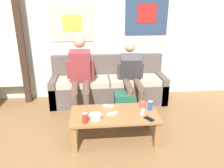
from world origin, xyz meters
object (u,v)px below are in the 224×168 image
at_px(person_seated_teen, 132,75).
at_px(drink_can_red, 85,118).
at_px(backpack, 124,106).
at_px(game_controller_near_left, 109,106).
at_px(game_controller_near_right, 143,112).
at_px(person_seated_adult, 81,74).
at_px(game_controller_far_center, 112,114).
at_px(pillar_candle, 143,104).
at_px(couch, 109,86).
at_px(coffee_table, 114,117).
at_px(ceramic_bowl, 96,116).
at_px(drink_can_blue, 150,106).
at_px(cell_phone, 149,119).

distance_m(person_seated_teen, drink_can_red, 1.39).
height_order(person_seated_teen, drink_can_red, person_seated_teen).
bearing_deg(backpack, game_controller_near_left, -126.28).
bearing_deg(game_controller_near_right, person_seated_adult, 133.05).
xyz_separation_m(person_seated_teen, game_controller_far_center, (-0.43, -0.96, -0.22)).
bearing_deg(game_controller_near_left, drink_can_red, -127.76).
height_order(person_seated_adult, backpack, person_seated_adult).
bearing_deg(game_controller_near_left, pillar_candle, -6.13).
distance_m(couch, pillar_candle, 1.18).
distance_m(coffee_table, game_controller_near_left, 0.23).
distance_m(coffee_table, person_seated_adult, 1.06).
xyz_separation_m(game_controller_near_right, game_controller_far_center, (-0.42, -0.02, 0.00)).
xyz_separation_m(person_seated_adult, backpack, (0.68, -0.30, -0.48)).
bearing_deg(ceramic_bowl, coffee_table, 27.73).
height_order(drink_can_red, game_controller_near_right, drink_can_red).
bearing_deg(drink_can_blue, game_controller_far_center, -170.60).
height_order(person_seated_teen, game_controller_far_center, person_seated_teen).
bearing_deg(drink_can_blue, person_seated_adult, 139.13).
distance_m(drink_can_blue, game_controller_far_center, 0.54).
xyz_separation_m(coffee_table, ceramic_bowl, (-0.25, -0.13, 0.10)).
xyz_separation_m(person_seated_adult, game_controller_far_center, (0.43, -0.92, -0.28)).
relative_size(drink_can_red, game_controller_near_right, 0.85).
bearing_deg(game_controller_near_right, coffee_table, 178.15).
bearing_deg(drink_can_blue, backpack, 117.69).
bearing_deg(couch, cell_phone, -75.03).
bearing_deg(person_seated_adult, backpack, -23.96).
bearing_deg(game_controller_near_left, coffee_table, -73.84).
relative_size(drink_can_blue, game_controller_near_left, 0.85).
xyz_separation_m(drink_can_red, game_controller_near_left, (0.32, 0.41, -0.05)).
bearing_deg(drink_can_blue, game_controller_near_left, 165.37).
bearing_deg(ceramic_bowl, game_controller_near_right, 10.67).
bearing_deg(person_seated_adult, drink_can_blue, -40.87).
height_order(backpack, drink_can_red, drink_can_red).
relative_size(person_seated_teen, pillar_candle, 12.43).
xyz_separation_m(person_seated_teen, ceramic_bowl, (-0.65, -1.06, -0.19)).
distance_m(ceramic_bowl, game_controller_near_left, 0.39).
relative_size(drink_can_red, cell_phone, 0.83).
relative_size(person_seated_teen, game_controller_near_left, 7.74).
xyz_separation_m(drink_can_blue, game_controller_far_center, (-0.53, -0.09, -0.05)).
relative_size(person_seated_adult, person_seated_teen, 1.12).
height_order(person_seated_teen, pillar_candle, person_seated_teen).
bearing_deg(couch, coffee_table, -91.25).
distance_m(person_seated_teen, game_controller_near_left, 0.88).
relative_size(person_seated_teen, backpack, 2.77).
bearing_deg(drink_can_blue, ceramic_bowl, -165.67).
bearing_deg(person_seated_adult, game_controller_near_left, -59.53).
bearing_deg(game_controller_near_left, game_controller_far_center, -84.16).
height_order(coffee_table, game_controller_near_right, game_controller_near_right).
bearing_deg(drink_can_blue, cell_phone, -107.19).
bearing_deg(cell_phone, game_controller_near_left, 139.61).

